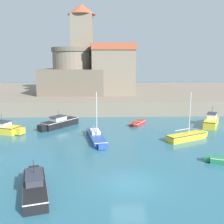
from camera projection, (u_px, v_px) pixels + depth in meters
ground_plane at (129, 183)px, 18.91m from camera, size 200.00×200.00×0.00m
quay_seawall at (112, 94)px, 61.19m from camera, size 120.00×40.00×2.40m
sailboat_yellow_1 at (187, 136)px, 29.45m from camera, size 5.36×3.46×5.38m
dinghy_red_2 at (138, 123)px, 36.65m from camera, size 2.63×3.46×0.52m
motorboat_black_3 at (35, 185)px, 17.52m from camera, size 2.87×6.10×2.23m
sailboat_blue_4 at (96, 136)px, 29.44m from camera, size 2.61×7.05×5.46m
motorboat_yellow_6 at (211, 121)px, 35.94m from camera, size 3.75×5.63×2.67m
motorboat_black_7 at (59, 123)px, 35.32m from camera, size 4.83×5.78×2.40m
motorboat_yellow_8 at (2, 128)px, 32.42m from camera, size 5.89×3.56×2.35m
church at (107, 65)px, 55.62m from camera, size 13.02×18.10×17.38m
fortress at (74, 76)px, 53.15m from camera, size 12.17×12.17×9.04m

